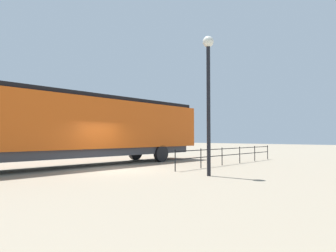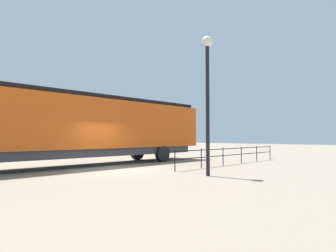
{
  "view_description": "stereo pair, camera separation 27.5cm",
  "coord_description": "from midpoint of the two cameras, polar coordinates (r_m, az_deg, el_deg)",
  "views": [
    {
      "loc": [
        11.74,
        -8.98,
        1.62
      ],
      "look_at": [
        1.92,
        1.68,
        2.18
      ],
      "focal_mm": 31.24,
      "sensor_mm": 36.0,
      "label": 1
    },
    {
      "loc": [
        11.94,
        -8.79,
        1.62
      ],
      "look_at": [
        1.92,
        1.68,
        2.18
      ],
      "focal_mm": 31.24,
      "sensor_mm": 36.0,
      "label": 2
    }
  ],
  "objects": [
    {
      "name": "ground_plane",
      "position": [
        14.89,
        -10.5,
        -8.43
      ],
      "size": [
        120.0,
        120.0,
        0.0
      ],
      "primitive_type": "plane",
      "color": "gray"
    },
    {
      "name": "locomotive",
      "position": [
        17.07,
        -17.96,
        0.06
      ],
      "size": [
        2.88,
        18.89,
        4.02
      ],
      "color": "#D15114",
      "rests_on": "ground_plane"
    },
    {
      "name": "lamp_post",
      "position": [
        12.64,
        7.26,
        8.66
      ],
      "size": [
        0.47,
        0.47,
        5.94
      ],
      "color": "black",
      "rests_on": "ground_plane"
    },
    {
      "name": "platform_fence",
      "position": [
        18.07,
        11.81,
        -5.15
      ],
      "size": [
        0.05,
        10.33,
        1.03
      ],
      "color": "black",
      "rests_on": "ground_plane"
    }
  ]
}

